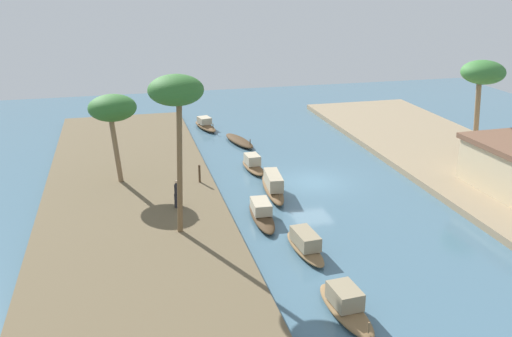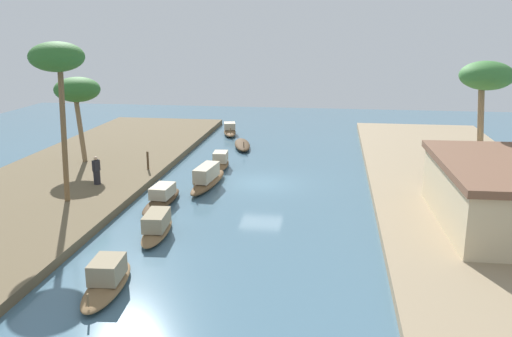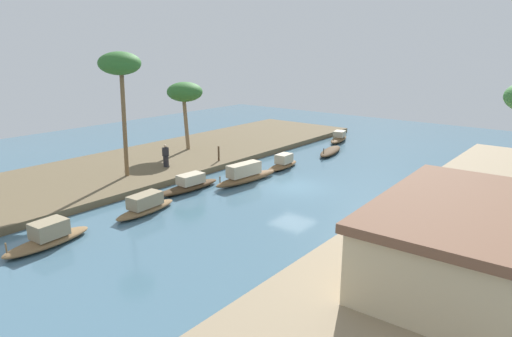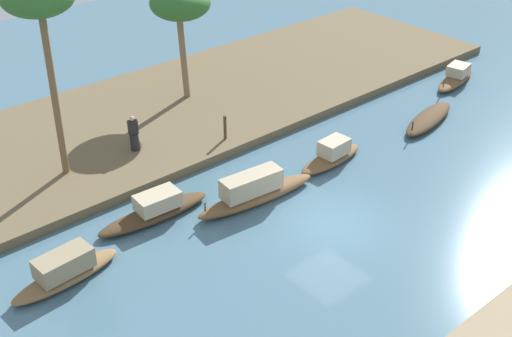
{
  "view_description": "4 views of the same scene",
  "coord_description": "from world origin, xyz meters",
  "px_view_note": "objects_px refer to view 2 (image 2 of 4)",
  "views": [
    {
      "loc": [
        32.01,
        -11.82,
        13.01
      ],
      "look_at": [
        -0.63,
        -3.65,
        1.06
      ],
      "focal_mm": 38.99,
      "sensor_mm": 36.0,
      "label": 1
    },
    {
      "loc": [
        31.32,
        4.1,
        9.25
      ],
      "look_at": [
        -0.34,
        -0.37,
        0.83
      ],
      "focal_mm": 38.38,
      "sensor_mm": 36.0,
      "label": 2
    },
    {
      "loc": [
        22.94,
        15.28,
        8.67
      ],
      "look_at": [
        -0.7,
        -3.66,
        0.45
      ],
      "focal_mm": 31.2,
      "sensor_mm": 36.0,
      "label": 3
    },
    {
      "loc": [
        15.21,
        13.28,
        14.47
      ],
      "look_at": [
        0.48,
        -3.77,
        0.94
      ],
      "focal_mm": 46.09,
      "sensor_mm": 36.0,
      "label": 4
    }
  ],
  "objects_px": {
    "sampan_midstream": "(207,179)",
    "palm_tree_left_far": "(57,61)",
    "palm_tree_right_tall": "(486,78)",
    "sampan_upstream_small": "(242,145)",
    "sampan_with_red_awning": "(157,226)",
    "sampan_near_left_bank": "(107,280)",
    "mooring_post": "(148,160)",
    "sampan_downstream_large": "(162,198)",
    "riverside_building": "(501,194)",
    "person_on_near_bank": "(97,173)",
    "sampan_with_tall_canopy": "(220,162)",
    "palm_tree_left_near": "(77,91)",
    "sampan_foreground": "(230,130)"
  },
  "relations": [
    {
      "from": "sampan_foreground",
      "to": "palm_tree_left_near",
      "type": "height_order",
      "value": "palm_tree_left_near"
    },
    {
      "from": "person_on_near_bank",
      "to": "palm_tree_right_tall",
      "type": "xyz_separation_m",
      "value": [
        -4.11,
        21.7,
        5.23
      ]
    },
    {
      "from": "sampan_with_red_awning",
      "to": "palm_tree_right_tall",
      "type": "bearing_deg",
      "value": 118.01
    },
    {
      "from": "sampan_midstream",
      "to": "sampan_foreground",
      "type": "relative_size",
      "value": 1.32
    },
    {
      "from": "sampan_upstream_small",
      "to": "sampan_foreground",
      "type": "bearing_deg",
      "value": -172.05
    },
    {
      "from": "palm_tree_left_far",
      "to": "palm_tree_right_tall",
      "type": "xyz_separation_m",
      "value": [
        -7.27,
        21.82,
        -1.24
      ]
    },
    {
      "from": "sampan_with_red_awning",
      "to": "person_on_near_bank",
      "type": "height_order",
      "value": "person_on_near_bank"
    },
    {
      "from": "sampan_with_red_awning",
      "to": "palm_tree_left_far",
      "type": "distance_m",
      "value": 9.56
    },
    {
      "from": "sampan_downstream_large",
      "to": "person_on_near_bank",
      "type": "bearing_deg",
      "value": -109.86
    },
    {
      "from": "sampan_downstream_large",
      "to": "mooring_post",
      "type": "bearing_deg",
      "value": -151.34
    },
    {
      "from": "sampan_with_red_awning",
      "to": "palm_tree_left_near",
      "type": "relative_size",
      "value": 0.71
    },
    {
      "from": "sampan_downstream_large",
      "to": "palm_tree_left_far",
      "type": "relative_size",
      "value": 0.58
    },
    {
      "from": "mooring_post",
      "to": "palm_tree_right_tall",
      "type": "xyz_separation_m",
      "value": [
        -0.51,
        19.91,
        5.34
      ]
    },
    {
      "from": "sampan_downstream_large",
      "to": "palm_tree_left_far",
      "type": "distance_m",
      "value": 8.6
    },
    {
      "from": "sampan_with_red_awning",
      "to": "mooring_post",
      "type": "bearing_deg",
      "value": -163.33
    },
    {
      "from": "sampan_midstream",
      "to": "palm_tree_right_tall",
      "type": "relative_size",
      "value": 0.79
    },
    {
      "from": "sampan_near_left_bank",
      "to": "mooring_post",
      "type": "xyz_separation_m",
      "value": [
        -15.05,
        -3.6,
        0.59
      ]
    },
    {
      "from": "sampan_midstream",
      "to": "sampan_downstream_large",
      "type": "relative_size",
      "value": 1.15
    },
    {
      "from": "sampan_with_tall_canopy",
      "to": "mooring_post",
      "type": "distance_m",
      "value": 4.91
    },
    {
      "from": "sampan_with_red_awning",
      "to": "sampan_downstream_large",
      "type": "bearing_deg",
      "value": -169.7
    },
    {
      "from": "sampan_midstream",
      "to": "palm_tree_left_far",
      "type": "height_order",
      "value": "palm_tree_left_far"
    },
    {
      "from": "sampan_downstream_large",
      "to": "palm_tree_left_far",
      "type": "xyz_separation_m",
      "value": [
        1.29,
        -4.52,
        7.2
      ]
    },
    {
      "from": "sampan_with_red_awning",
      "to": "sampan_with_tall_canopy",
      "type": "bearing_deg",
      "value": 173.97
    },
    {
      "from": "palm_tree_left_far",
      "to": "riverside_building",
      "type": "xyz_separation_m",
      "value": [
        0.56,
        20.94,
        -5.66
      ]
    },
    {
      "from": "sampan_foreground",
      "to": "sampan_downstream_large",
      "type": "bearing_deg",
      "value": -12.64
    },
    {
      "from": "sampan_upstream_small",
      "to": "palm_tree_left_far",
      "type": "bearing_deg",
      "value": -35.3
    },
    {
      "from": "palm_tree_left_near",
      "to": "palm_tree_left_far",
      "type": "height_order",
      "value": "palm_tree_left_far"
    },
    {
      "from": "sampan_upstream_small",
      "to": "sampan_with_red_awning",
      "type": "height_order",
      "value": "sampan_with_red_awning"
    },
    {
      "from": "sampan_near_left_bank",
      "to": "sampan_midstream",
      "type": "bearing_deg",
      "value": 172.72
    },
    {
      "from": "sampan_with_red_awning",
      "to": "sampan_foreground",
      "type": "bearing_deg",
      "value": 178.46
    },
    {
      "from": "sampan_with_red_awning",
      "to": "riverside_building",
      "type": "relative_size",
      "value": 0.43
    },
    {
      "from": "mooring_post",
      "to": "palm_tree_left_far",
      "type": "distance_m",
      "value": 9.62
    },
    {
      "from": "person_on_near_bank",
      "to": "mooring_post",
      "type": "bearing_deg",
      "value": 172.72
    },
    {
      "from": "sampan_with_tall_canopy",
      "to": "sampan_foreground",
      "type": "distance_m",
      "value": 11.49
    },
    {
      "from": "sampan_upstream_small",
      "to": "riverside_building",
      "type": "distance_m",
      "value": 21.87
    },
    {
      "from": "sampan_midstream",
      "to": "sampan_downstream_large",
      "type": "xyz_separation_m",
      "value": [
        3.55,
        -1.66,
        -0.14
      ]
    },
    {
      "from": "palm_tree_right_tall",
      "to": "riverside_building",
      "type": "bearing_deg",
      "value": -6.36
    },
    {
      "from": "sampan_near_left_bank",
      "to": "palm_tree_left_far",
      "type": "distance_m",
      "value": 12.26
    },
    {
      "from": "palm_tree_left_near",
      "to": "palm_tree_right_tall",
      "type": "height_order",
      "value": "palm_tree_right_tall"
    },
    {
      "from": "sampan_foreground",
      "to": "palm_tree_right_tall",
      "type": "distance_m",
      "value": 22.76
    },
    {
      "from": "sampan_with_tall_canopy",
      "to": "riverside_building",
      "type": "relative_size",
      "value": 0.39
    },
    {
      "from": "palm_tree_right_tall",
      "to": "sampan_with_red_awning",
      "type": "bearing_deg",
      "value": -57.72
    },
    {
      "from": "sampan_downstream_large",
      "to": "sampan_near_left_bank",
      "type": "distance_m",
      "value": 9.63
    },
    {
      "from": "palm_tree_left_far",
      "to": "palm_tree_right_tall",
      "type": "height_order",
      "value": "palm_tree_left_far"
    },
    {
      "from": "sampan_upstream_small",
      "to": "palm_tree_right_tall",
      "type": "height_order",
      "value": "palm_tree_right_tall"
    },
    {
      "from": "riverside_building",
      "to": "sampan_midstream",
      "type": "bearing_deg",
      "value": -111.87
    },
    {
      "from": "sampan_upstream_small",
      "to": "palm_tree_right_tall",
      "type": "xyz_separation_m",
      "value": [
        8.45,
        15.38,
        6.11
      ]
    },
    {
      "from": "sampan_upstream_small",
      "to": "sampan_near_left_bank",
      "type": "distance_m",
      "value": 24.03
    },
    {
      "from": "sampan_downstream_large",
      "to": "sampan_near_left_bank",
      "type": "bearing_deg",
      "value": 8.99
    },
    {
      "from": "sampan_with_red_awning",
      "to": "sampan_near_left_bank",
      "type": "xyz_separation_m",
      "value": [
        5.33,
        -0.12,
        -0.02
      ]
    }
  ]
}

